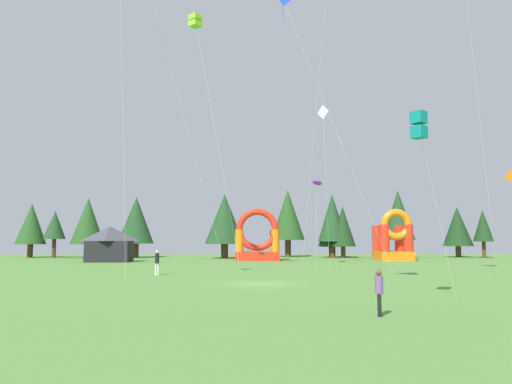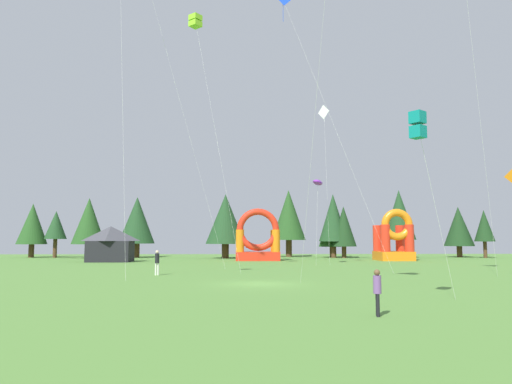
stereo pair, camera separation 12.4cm
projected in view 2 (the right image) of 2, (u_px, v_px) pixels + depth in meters
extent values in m
plane|color=#548438|center=(260.00, 284.00, 29.72)|extent=(120.00, 120.00, 0.00)
cylinder|color=silver|center=(122.00, 93.00, 36.70)|extent=(2.61, 6.19, 27.24)
cylinder|color=silver|center=(185.00, 120.00, 45.62)|extent=(7.65, 1.60, 27.61)
ellipsoid|color=purple|center=(318.00, 182.00, 52.78)|extent=(1.79, 2.97, 0.81)
cylinder|color=silver|center=(317.00, 223.00, 51.15)|extent=(0.67, 2.41, 8.81)
cube|color=#8CD826|center=(195.00, 24.00, 43.62)|extent=(1.25, 1.25, 0.48)
cube|color=#8CD826|center=(195.00, 18.00, 43.68)|extent=(1.25, 1.25, 0.48)
cylinder|color=silver|center=(217.00, 139.00, 40.94)|extent=(4.15, 3.48, 22.11)
pyramid|color=white|center=(325.00, 113.00, 58.48)|extent=(0.97, 1.10, 1.24)
cylinder|color=white|center=(324.00, 117.00, 58.37)|extent=(0.04, 0.04, 1.02)
cylinder|color=silver|center=(327.00, 185.00, 55.34)|extent=(0.41, 4.49, 17.74)
cylinder|color=silver|center=(314.00, 131.00, 27.76)|extent=(0.72, 7.54, 17.71)
cylinder|color=silver|center=(481.00, 130.00, 34.94)|extent=(3.44, 3.93, 21.03)
pyramid|color=blue|center=(283.00, 1.00, 44.70)|extent=(1.17, 0.75, 1.11)
cylinder|color=blue|center=(283.00, 11.00, 44.52)|extent=(0.04, 0.04, 2.05)
cylinder|color=silver|center=(334.00, 127.00, 41.59)|extent=(8.29, 4.04, 24.45)
cube|color=#0C7F7A|center=(418.00, 132.00, 21.22)|extent=(0.77, 0.77, 0.53)
cube|color=#0C7F7A|center=(417.00, 118.00, 21.28)|extent=(0.77, 0.77, 0.53)
cylinder|color=silver|center=(437.00, 214.00, 21.70)|extent=(2.08, 1.59, 7.67)
cylinder|color=silver|center=(156.00, 269.00, 37.08)|extent=(0.13, 0.13, 0.91)
cylinder|color=silver|center=(158.00, 269.00, 37.09)|extent=(0.13, 0.13, 0.91)
cylinder|color=black|center=(157.00, 258.00, 37.16)|extent=(0.32, 0.32, 0.72)
sphere|color=beige|center=(157.00, 252.00, 37.21)|extent=(0.25, 0.25, 0.25)
cylinder|color=black|center=(378.00, 305.00, 17.20)|extent=(0.13, 0.13, 0.80)
cylinder|color=black|center=(377.00, 305.00, 17.35)|extent=(0.13, 0.13, 0.80)
cylinder|color=#724C8C|center=(377.00, 285.00, 17.34)|extent=(0.31, 0.31, 0.63)
sphere|color=brown|center=(377.00, 272.00, 17.38)|extent=(0.22, 0.22, 0.22)
cube|color=orange|center=(393.00, 256.00, 62.99)|extent=(4.21, 4.77, 1.15)
cylinder|color=red|center=(385.00, 238.00, 61.37)|extent=(1.18, 1.18, 3.39)
cylinder|color=red|center=(409.00, 238.00, 61.47)|extent=(1.18, 1.18, 3.39)
cylinder|color=red|center=(377.00, 238.00, 64.94)|extent=(1.18, 1.18, 3.39)
cylinder|color=red|center=(400.00, 238.00, 65.05)|extent=(1.18, 1.18, 3.39)
torus|color=orange|center=(397.00, 225.00, 61.58)|extent=(3.98, 0.94, 3.98)
cube|color=red|center=(258.00, 256.00, 62.69)|extent=(5.57, 3.68, 1.11)
cylinder|color=orange|center=(240.00, 241.00, 61.48)|extent=(1.03, 1.03, 2.81)
cylinder|color=orange|center=(276.00, 241.00, 61.63)|extent=(1.03, 1.03, 2.81)
cylinder|color=orange|center=(240.00, 241.00, 64.12)|extent=(1.03, 1.03, 2.81)
cylinder|color=orange|center=(274.00, 241.00, 64.27)|extent=(1.03, 1.03, 2.81)
torus|color=red|center=(258.00, 230.00, 61.69)|extent=(5.36, 0.82, 5.36)
cube|color=black|center=(110.00, 251.00, 58.85)|extent=(5.10, 3.41, 2.50)
pyramid|color=#3F3F47|center=(111.00, 234.00, 59.05)|extent=(5.10, 3.41, 1.76)
cylinder|color=#4C331E|center=(31.00, 251.00, 72.68)|extent=(0.79, 0.79, 1.97)
cone|color=#234C1E|center=(32.00, 224.00, 73.06)|extent=(4.39, 4.39, 6.05)
cylinder|color=#4C331E|center=(55.00, 248.00, 72.06)|extent=(0.57, 0.57, 2.74)
cone|color=#1E4221|center=(56.00, 225.00, 72.39)|extent=(3.19, 3.19, 4.16)
cylinder|color=#4C331E|center=(88.00, 251.00, 70.47)|extent=(0.86, 0.86, 2.00)
cone|color=#234C1E|center=(89.00, 221.00, 70.88)|extent=(4.78, 4.78, 6.70)
cylinder|color=#4C331E|center=(136.00, 250.00, 72.62)|extent=(0.96, 0.96, 2.08)
cone|color=#1E4221|center=(137.00, 220.00, 73.05)|extent=(5.31, 5.31, 6.95)
cylinder|color=#4C331E|center=(225.00, 251.00, 69.69)|extent=(1.01, 1.01, 2.05)
cone|color=#1E4221|center=(225.00, 219.00, 70.13)|extent=(5.63, 5.63, 7.12)
cylinder|color=#4C331E|center=(289.00, 248.00, 75.72)|extent=(0.94, 0.94, 2.59)
cone|color=#234C1E|center=(289.00, 215.00, 76.21)|extent=(5.23, 5.23, 7.78)
cylinder|color=#4C331E|center=(334.00, 250.00, 72.00)|extent=(0.77, 0.77, 2.39)
cone|color=#1E4221|center=(333.00, 218.00, 72.45)|extent=(4.25, 4.25, 7.01)
cylinder|color=#4C331E|center=(332.00, 252.00, 73.33)|extent=(0.72, 0.72, 1.60)
cone|color=#234C1E|center=(332.00, 229.00, 73.66)|extent=(4.00, 4.00, 5.36)
cylinder|color=#4C331E|center=(344.00, 252.00, 71.21)|extent=(0.66, 0.66, 1.67)
cone|color=#193819|center=(344.00, 226.00, 71.57)|extent=(3.66, 3.66, 5.86)
cylinder|color=#4C331E|center=(400.00, 249.00, 71.82)|extent=(0.84, 0.84, 2.63)
cone|color=#1E4221|center=(399.00, 215.00, 72.30)|extent=(4.67, 4.67, 7.35)
cylinder|color=#4C331E|center=(460.00, 252.00, 73.92)|extent=(0.80, 0.80, 1.68)
cone|color=#193819|center=(459.00, 226.00, 74.28)|extent=(4.43, 4.43, 5.94)
cylinder|color=#4C331E|center=(485.00, 250.00, 71.36)|extent=(0.52, 0.52, 2.38)
cone|color=#193819|center=(484.00, 226.00, 71.70)|extent=(2.88, 2.88, 4.62)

